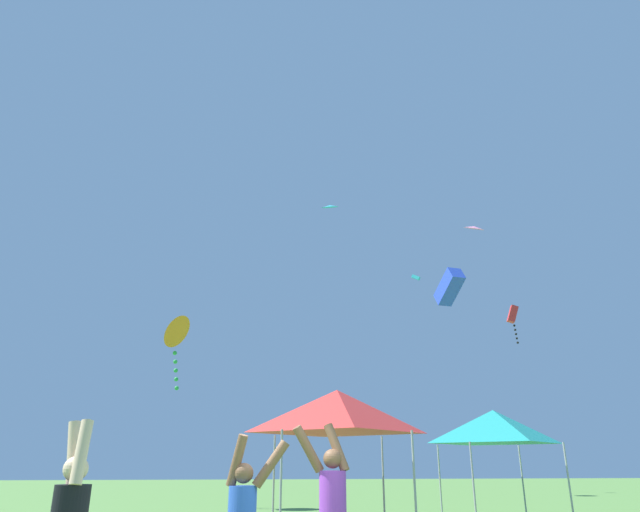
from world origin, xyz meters
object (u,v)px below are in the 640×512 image
(kite_pink_delta, at_px, (474,227))
(canopy_tent_red, at_px, (337,411))
(canopy_tent_teal, at_px, (494,427))
(kite_blue_box, at_px, (449,287))
(kite_cyan_delta, at_px, (330,206))
(kite_cyan_box, at_px, (416,277))
(person_watcher_purple, at_px, (332,505))
(kite_red_box, at_px, (513,315))
(kite_orange_delta, at_px, (176,333))

(kite_pink_delta, bearing_deg, canopy_tent_red, -128.24)
(canopy_tent_teal, xyz_separation_m, kite_blue_box, (-1.87, -2.20, 3.58))
(kite_cyan_delta, height_order, kite_blue_box, kite_cyan_delta)
(kite_cyan_delta, distance_m, kite_blue_box, 23.31)
(canopy_tent_red, xyz_separation_m, kite_cyan_box, (9.41, 22.78, 11.21))
(person_watcher_purple, height_order, canopy_tent_red, canopy_tent_red)
(kite_pink_delta, bearing_deg, kite_cyan_box, 88.72)
(kite_red_box, relative_size, kite_pink_delta, 1.51)
(kite_cyan_box, bearing_deg, kite_pink_delta, -91.28)
(kite_red_box, distance_m, kite_pink_delta, 5.06)
(kite_cyan_delta, bearing_deg, kite_cyan_box, 19.25)
(kite_cyan_box, bearing_deg, kite_blue_box, -105.39)
(canopy_tent_red, xyz_separation_m, kite_red_box, (10.26, 10.77, 5.43))
(kite_cyan_delta, bearing_deg, canopy_tent_teal, -82.91)
(canopy_tent_red, bearing_deg, kite_blue_box, 8.34)
(kite_cyan_delta, relative_size, kite_blue_box, 1.28)
(kite_cyan_delta, xyz_separation_m, kite_pink_delta, (6.23, -8.89, -5.03))
(kite_orange_delta, bearing_deg, kite_pink_delta, 2.09)
(person_watcher_purple, height_order, kite_blue_box, kite_blue_box)
(canopy_tent_teal, height_order, kite_cyan_delta, kite_cyan_delta)
(kite_red_box, bearing_deg, kite_pink_delta, 142.07)
(kite_cyan_delta, bearing_deg, kite_orange_delta, -131.47)
(person_watcher_purple, height_order, kite_pink_delta, kite_pink_delta)
(canopy_tent_red, relative_size, kite_blue_box, 2.92)
(kite_cyan_delta, bearing_deg, person_watcher_purple, -98.53)
(kite_cyan_box, relative_size, kite_orange_delta, 0.20)
(canopy_tent_red, xyz_separation_m, kite_pink_delta, (9.16, 11.62, 10.30))
(person_watcher_purple, xyz_separation_m, kite_orange_delta, (-4.40, 16.76, 5.90))
(kite_pink_delta, bearing_deg, kite_red_box, -37.93)
(kite_orange_delta, bearing_deg, person_watcher_purple, -75.28)
(kite_cyan_box, distance_m, kite_red_box, 13.35)
(kite_cyan_box, bearing_deg, kite_red_box, -85.96)
(canopy_tent_red, height_order, canopy_tent_teal, canopy_tent_red)
(kite_orange_delta, bearing_deg, kite_cyan_delta, 48.53)
(person_watcher_purple, distance_m, kite_cyan_delta, 31.48)
(kite_red_box, height_order, kite_blue_box, kite_red_box)
(kite_red_box, bearing_deg, kite_blue_box, -124.17)
(canopy_tent_teal, distance_m, kite_blue_box, 4.60)
(person_watcher_purple, relative_size, kite_cyan_delta, 1.50)
(canopy_tent_teal, relative_size, kite_orange_delta, 0.98)
(kite_cyan_box, bearing_deg, canopy_tent_red, -112.45)
(kite_cyan_delta, height_order, kite_pink_delta, kite_cyan_delta)
(person_watcher_purple, xyz_separation_m, canopy_tent_red, (1.00, 5.67, 1.71))
(canopy_tent_red, distance_m, canopy_tent_teal, 5.80)
(person_watcher_purple, relative_size, kite_red_box, 1.16)
(kite_orange_delta, relative_size, kite_pink_delta, 2.55)
(kite_red_box, distance_m, kite_cyan_delta, 15.71)
(person_watcher_purple, distance_m, kite_cyan_box, 32.93)
(canopy_tent_red, relative_size, kite_cyan_delta, 2.27)
(person_watcher_purple, bearing_deg, kite_blue_box, 55.20)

